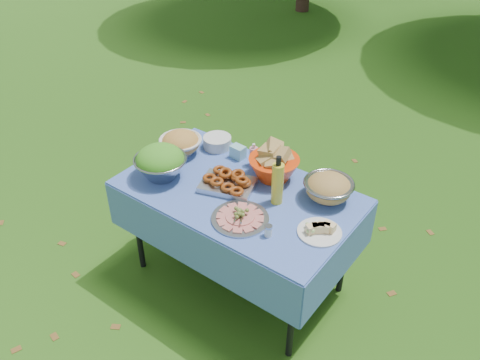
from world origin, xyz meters
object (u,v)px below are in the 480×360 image
object	(u,v)px
pasta_bowl_steel	(329,187)
charcuterie_platter	(240,214)
salad_bowl	(160,162)
bread_bowl	(274,163)
oil_bottle	(278,180)
picnic_table	(238,237)
plate_stack	(217,142)

from	to	relation	value
pasta_bowl_steel	charcuterie_platter	world-z (taller)	pasta_bowl_steel
salad_bowl	bread_bowl	world-z (taller)	salad_bowl
oil_bottle	salad_bowl	bearing A→B (deg)	-163.40
salad_bowl	bread_bowl	size ratio (longest dim) A/B	1.03
picnic_table	oil_bottle	xyz separation A→B (m)	(0.25, 0.05, 0.54)
bread_bowl	oil_bottle	bearing A→B (deg)	-51.97
salad_bowl	plate_stack	distance (m)	0.50
oil_bottle	pasta_bowl_steel	bearing A→B (deg)	43.48
picnic_table	plate_stack	bearing A→B (deg)	142.77
plate_stack	salad_bowl	bearing A→B (deg)	-97.10
salad_bowl	pasta_bowl_steel	xyz separation A→B (m)	(0.96, 0.43, -0.03)
plate_stack	picnic_table	bearing A→B (deg)	-37.23
picnic_table	bread_bowl	distance (m)	0.56
pasta_bowl_steel	oil_bottle	xyz separation A→B (m)	(-0.23, -0.21, 0.08)
pasta_bowl_steel	bread_bowl	bearing A→B (deg)	-178.01
salad_bowl	pasta_bowl_steel	bearing A→B (deg)	24.28
salad_bowl	plate_stack	xyz separation A→B (m)	(0.06, 0.49, -0.07)
picnic_table	salad_bowl	bearing A→B (deg)	-160.78
salad_bowl	pasta_bowl_steel	world-z (taller)	salad_bowl
picnic_table	salad_bowl	world-z (taller)	salad_bowl
bread_bowl	pasta_bowl_steel	size ratio (longest dim) A/B	1.08
charcuterie_platter	oil_bottle	bearing A→B (deg)	73.45
bread_bowl	salad_bowl	bearing A→B (deg)	-143.98
plate_stack	charcuterie_platter	size ratio (longest dim) A/B	0.58
plate_stack	bread_bowl	xyz separation A→B (m)	(0.52, -0.07, 0.07)
pasta_bowl_steel	charcuterie_platter	size ratio (longest dim) A/B	0.90
bread_bowl	charcuterie_platter	xyz separation A→B (m)	(0.08, -0.46, -0.07)
picnic_table	charcuterie_platter	distance (m)	0.50
plate_stack	oil_bottle	xyz separation A→B (m)	(0.67, -0.27, 0.12)
oil_bottle	bread_bowl	bearing A→B (deg)	128.03
picnic_table	charcuterie_platter	bearing A→B (deg)	-50.69
charcuterie_platter	pasta_bowl_steel	bearing A→B (deg)	57.44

